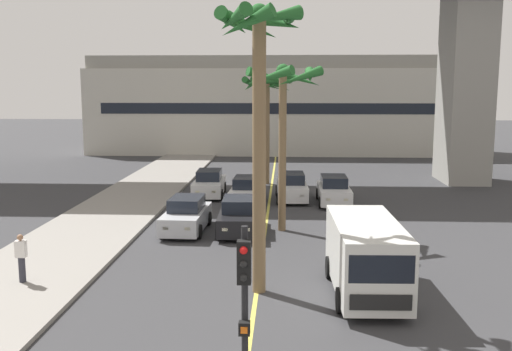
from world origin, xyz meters
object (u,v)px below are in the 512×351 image
Objects in this scene: traffic_light_median_near at (245,310)px; pedestrian_near_crosswalk at (21,257)px; palm_tree_far_median at (259,74)px; car_queue_second at (247,192)px; car_queue_third at (334,191)px; car_queue_fifth at (292,188)px; car_queue_sixth at (186,216)px; car_queue_front at (209,184)px; delivery_van at (366,255)px; car_queue_fourth at (239,216)px; palm_tree_near_median at (284,94)px; palm_tree_mid_median at (267,96)px.

pedestrian_near_crosswalk is (-7.98, 8.41, -1.72)m from traffic_light_median_near.
palm_tree_far_median is 5.57× the size of pedestrian_near_crosswalk.
car_queue_second and car_queue_third have the same top height.
car_queue_sixth is (-4.89, -7.61, 0.00)m from car_queue_fifth.
delivery_van reaches higher than car_queue_front.
car_queue_front is 1.00× the size of car_queue_second.
car_queue_second is 6.06m from car_queue_fourth.
palm_tree_far_median is at bearing -80.63° from car_queue_fourth.
delivery_van is at bearing -66.42° from car_queue_front.
car_queue_front is at bearing 106.05° from car_queue_fourth.
car_queue_sixth is at bearing -175.34° from palm_tree_near_median.
palm_tree_far_median reaches higher than car_queue_third.
car_queue_fourth and car_queue_fifth have the same top height.
delivery_van is at bearing -81.98° from car_queue_fifth.
traffic_light_median_near reaches higher than car_queue_fourth.
car_queue_second is 14.59m from delivery_van.
car_queue_fourth is 0.57× the size of palm_tree_mid_median.
car_queue_front and car_queue_second have the same top height.
car_queue_fifth is (4.97, -0.95, 0.00)m from car_queue_front.
car_queue_second is 1.01× the size of car_queue_third.
traffic_light_median_near is at bearing -88.93° from palm_tree_mid_median.
car_queue_third is at bearing 7.04° from car_queue_second.
car_queue_front is 5.06m from car_queue_fifth.
car_queue_sixth is (-2.40, 0.04, 0.00)m from car_queue_fourth.
car_queue_front is 8.57m from car_queue_sixth.
delivery_van is 0.70× the size of palm_tree_near_median.
traffic_light_median_near is 0.47× the size of palm_tree_far_median.
car_queue_fourth is (2.48, -8.61, 0.00)m from car_queue_front.
palm_tree_mid_median is 20.85m from palm_tree_far_median.
car_queue_fourth is (-4.85, -6.66, 0.00)m from car_queue_third.
palm_tree_far_median is at bearing -104.02° from car_queue_third.
car_queue_front is 3.53m from car_queue_second.
palm_tree_mid_median is (3.34, 4.53, 5.19)m from car_queue_front.
car_queue_sixth is at bearing -122.70° from car_queue_fifth.
traffic_light_median_near reaches higher than car_queue_third.
palm_tree_mid_median is (-3.80, 20.89, 4.62)m from delivery_van.
car_queue_second is at bearing 95.41° from palm_tree_far_median.
car_queue_third is 2.56m from car_queue_fifth.
car_queue_sixth is at bearing 61.25° from pedestrian_near_crosswalk.
palm_tree_far_median reaches higher than car_queue_second.
car_queue_third is (4.88, 0.60, 0.00)m from car_queue_second.
car_queue_front is at bearing 102.95° from palm_tree_far_median.
pedestrian_near_crosswalk reaches higher than car_queue_fourth.
palm_tree_near_median reaches higher than car_queue_third.
car_queue_front is 2.56× the size of pedestrian_near_crosswalk.
car_queue_second is 15.13m from palm_tree_far_median.
car_queue_sixth is 0.55× the size of palm_tree_near_median.
car_queue_front and car_queue_fifth have the same top height.
palm_tree_mid_median is (0.90, 7.09, 5.19)m from car_queue_second.
car_queue_third and car_queue_fifth have the same top height.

